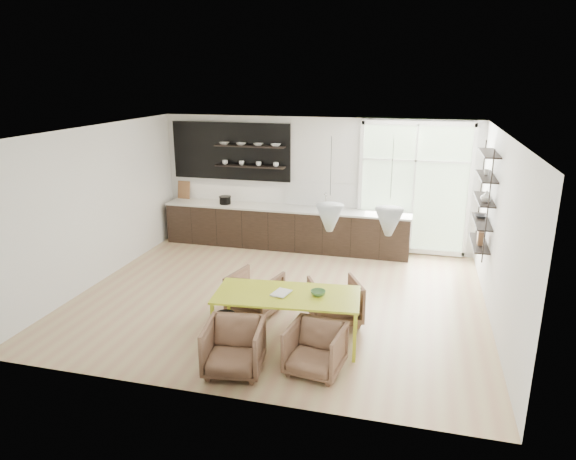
% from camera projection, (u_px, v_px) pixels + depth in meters
% --- Properties ---
extents(room, '(7.02, 6.01, 2.91)m').
position_uv_depth(room, '(325.00, 204.00, 9.52)').
color(room, tan).
rests_on(room, ground).
extents(kitchen_run, '(5.54, 0.69, 2.75)m').
position_uv_depth(kitchen_run, '(281.00, 221.00, 11.55)').
color(kitchen_run, black).
rests_on(kitchen_run, ground).
extents(right_shelving, '(0.26, 1.22, 1.90)m').
position_uv_depth(right_shelving, '(484.00, 202.00, 8.87)').
color(right_shelving, black).
rests_on(right_shelving, ground).
extents(dining_table, '(2.15, 1.13, 0.76)m').
position_uv_depth(dining_table, '(287.00, 297.00, 7.36)').
color(dining_table, gold).
rests_on(dining_table, ground).
extents(armchair_back_left, '(0.90, 0.92, 0.69)m').
position_uv_depth(armchair_back_left, '(255.00, 293.00, 8.38)').
color(armchair_back_left, brown).
rests_on(armchair_back_left, ground).
extents(armchair_back_right, '(1.00, 1.01, 0.70)m').
position_uv_depth(armchair_back_right, '(335.00, 301.00, 8.07)').
color(armchair_back_right, brown).
rests_on(armchair_back_right, ground).
extents(armchair_front_left, '(0.84, 0.85, 0.69)m').
position_uv_depth(armchair_front_left, '(234.00, 348.00, 6.70)').
color(armchair_front_left, brown).
rests_on(armchair_front_left, ground).
extents(armchair_front_right, '(0.79, 0.81, 0.65)m').
position_uv_depth(armchair_front_right, '(315.00, 349.00, 6.71)').
color(armchair_front_right, brown).
rests_on(armchair_front_right, ground).
extents(wire_stool, '(0.32, 0.32, 0.40)m').
position_uv_depth(wire_stool, '(225.00, 322.00, 7.58)').
color(wire_stool, black).
rests_on(wire_stool, ground).
extents(table_book, '(0.29, 0.34, 0.03)m').
position_uv_depth(table_book, '(274.00, 292.00, 7.39)').
color(table_book, white).
rests_on(table_book, dining_table).
extents(table_bowl, '(0.22, 0.22, 0.07)m').
position_uv_depth(table_bowl, '(318.00, 293.00, 7.30)').
color(table_bowl, '#4C7C47').
rests_on(table_bowl, dining_table).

